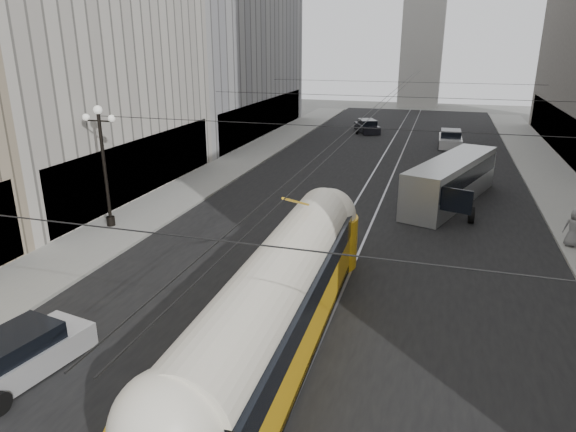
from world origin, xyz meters
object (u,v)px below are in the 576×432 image
Objects in this scene: sedan_silver at (17,357)px; pedestrian_sidewalk_right at (574,228)px; streetcar at (279,297)px; city_bus at (452,179)px.

sedan_silver is 2.53× the size of pedestrian_sidewalk_right.
streetcar is 3.46× the size of sedan_silver.
sedan_silver is at bearing -119.27° from city_bus.
sedan_silver is (-7.00, -3.82, -1.11)m from streetcar.
city_bus is 2.40× the size of sedan_silver.
streetcar is at bearing -106.39° from city_bus.
streetcar reaches higher than city_bus.
pedestrian_sidewalk_right is at bearing 41.29° from sedan_silver.
streetcar is at bearing 28.61° from sedan_silver.
streetcar is 16.29m from pedestrian_sidewalk_right.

